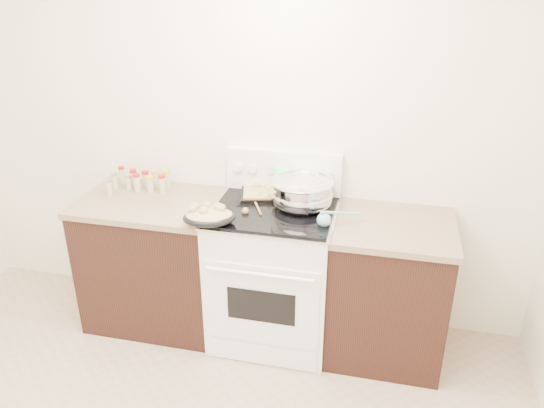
# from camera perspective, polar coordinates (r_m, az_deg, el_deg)

# --- Properties ---
(room_shell) EXTENTS (4.10, 3.60, 2.75)m
(room_shell) POSITION_cam_1_polar(r_m,az_deg,el_deg) (1.89, -20.22, 3.44)
(room_shell) COLOR white
(room_shell) RESTS_ON ground
(counter_left) EXTENTS (0.93, 0.67, 0.92)m
(counter_left) POSITION_cam_1_polar(r_m,az_deg,el_deg) (3.76, -12.29, -5.90)
(counter_left) COLOR black
(counter_left) RESTS_ON ground
(counter_right) EXTENTS (0.73, 0.67, 0.92)m
(counter_right) POSITION_cam_1_polar(r_m,az_deg,el_deg) (3.45, 12.28, -8.90)
(counter_right) COLOR black
(counter_right) RESTS_ON ground
(kitchen_range) EXTENTS (0.78, 0.73, 1.22)m
(kitchen_range) POSITION_cam_1_polar(r_m,az_deg,el_deg) (3.49, 0.20, -7.26)
(kitchen_range) COLOR white
(kitchen_range) RESTS_ON ground
(mixing_bowl) EXTENTS (0.44, 0.44, 0.23)m
(mixing_bowl) POSITION_cam_1_polar(r_m,az_deg,el_deg) (3.27, 3.24, 1.16)
(mixing_bowl) COLOR silver
(mixing_bowl) RESTS_ON kitchen_range
(roasting_pan) EXTENTS (0.36, 0.30, 0.12)m
(roasting_pan) POSITION_cam_1_polar(r_m,az_deg,el_deg) (3.09, -6.78, -1.28)
(roasting_pan) COLOR black
(roasting_pan) RESTS_ON kitchen_range
(baking_sheet) EXTENTS (0.41, 0.33, 0.06)m
(baking_sheet) POSITION_cam_1_polar(r_m,az_deg,el_deg) (3.45, -0.41, 1.20)
(baking_sheet) COLOR black
(baking_sheet) RESTS_ON kitchen_range
(wooden_spoon) EXTENTS (0.13, 0.23, 0.04)m
(wooden_spoon) POSITION_cam_1_polar(r_m,az_deg,el_deg) (3.24, -2.43, -0.56)
(wooden_spoon) COLOR #9B6847
(wooden_spoon) RESTS_ON kitchen_range
(blue_ladle) EXTENTS (0.25, 0.18, 0.10)m
(blue_ladle) POSITION_cam_1_polar(r_m,az_deg,el_deg) (3.08, 5.81, -1.63)
(blue_ladle) COLOR #7AA7B6
(blue_ladle) RESTS_ON kitchen_range
(spice_jars) EXTENTS (0.39, 0.24, 0.13)m
(spice_jars) POSITION_cam_1_polar(r_m,az_deg,el_deg) (3.70, -13.97, 2.44)
(spice_jars) COLOR #BFB28C
(spice_jars) RESTS_ON counter_left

